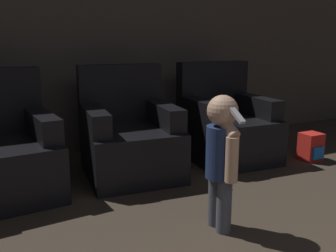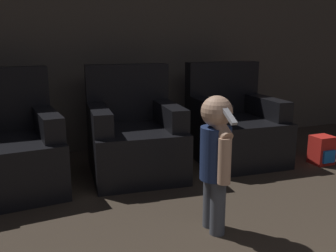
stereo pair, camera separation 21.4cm
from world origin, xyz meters
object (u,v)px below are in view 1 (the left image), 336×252
at_px(armchair_left, 1,153).
at_px(armchair_middle, 129,138).
at_px(armchair_right, 226,126).
at_px(person_toddler, 222,152).
at_px(toy_backpack, 311,147).

bearing_deg(armchair_left, armchair_middle, -4.69).
relative_size(armchair_right, person_toddler, 1.11).
xyz_separation_m(armchair_left, person_toddler, (1.25, -1.28, 0.19)).
height_order(armchair_left, person_toddler, armchair_left).
bearing_deg(armchair_middle, armchair_right, 5.68).
height_order(armchair_left, toy_backpack, armchair_left).
xyz_separation_m(armchair_left, armchair_right, (2.18, 0.00, 0.00)).
bearing_deg(armchair_right, person_toddler, -122.25).
xyz_separation_m(armchair_left, armchair_middle, (1.09, -0.00, 0.00)).
relative_size(armchair_middle, person_toddler, 1.11).
bearing_deg(armchair_left, toy_backpack, -14.04).
distance_m(armchair_left, armchair_right, 2.18).
bearing_deg(toy_backpack, armchair_left, 170.65).
relative_size(armchair_right, toy_backpack, 3.47).
distance_m(armchair_left, toy_backpack, 2.97).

